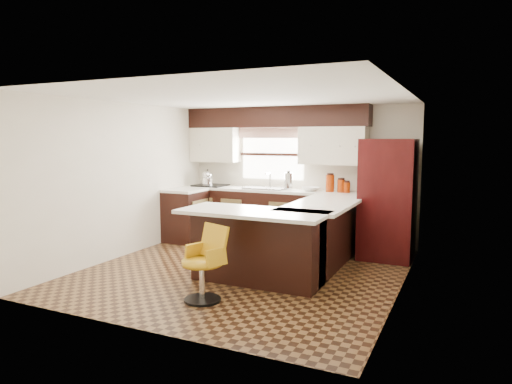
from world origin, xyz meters
The scene contains 30 objects.
floor centered at (0.00, 0.00, 0.00)m, with size 4.40×4.40×0.00m, color #49301A.
ceiling centered at (0.00, 0.00, 2.40)m, with size 4.40×4.40×0.00m, color silver.
wall_back centered at (0.00, 2.20, 1.20)m, with size 4.40×4.40×0.00m, color beige.
wall_front centered at (0.00, -2.20, 1.20)m, with size 4.40×4.40×0.00m, color beige.
wall_left centered at (-2.10, 0.00, 1.20)m, with size 4.40×4.40×0.00m, color beige.
wall_right centered at (2.10, 0.00, 1.20)m, with size 4.40×4.40×0.00m, color beige.
base_cab_back centered at (-0.45, 1.90, 0.45)m, with size 3.30×0.60×0.90m, color black.
base_cab_left centered at (-1.80, 1.25, 0.45)m, with size 0.60×0.70×0.90m, color black.
counter_back centered at (-0.45, 1.90, 0.92)m, with size 3.30×0.60×0.04m, color silver.
counter_left centered at (-1.80, 1.25, 0.92)m, with size 0.60×0.70×0.04m, color silver.
soffit centered at (-0.40, 2.03, 2.22)m, with size 3.40×0.35×0.36m, color black.
upper_cab_left centered at (-1.62, 2.03, 1.72)m, with size 0.94×0.35×0.64m, color beige.
upper_cab_right centered at (0.68, 2.03, 1.72)m, with size 1.14×0.35×0.64m, color beige.
window_pane centered at (-0.50, 2.18, 1.55)m, with size 1.20×0.02×0.90m, color white.
valance centered at (-0.50, 2.14, 1.94)m, with size 1.30×0.06×0.18m, color #D19B93.
sink centered at (-0.50, 1.88, 0.96)m, with size 0.75×0.45×0.03m, color #B2B2B7.
dishwasher centered at (0.55, 1.61, 0.43)m, with size 0.58×0.03×0.78m, color black.
cooktop centered at (-1.65, 1.88, 0.96)m, with size 0.58×0.50×0.03m, color black.
peninsula_long centered at (0.90, 0.62, 0.45)m, with size 0.60×1.95×0.90m, color black.
peninsula_return centered at (0.38, -0.35, 0.45)m, with size 1.65×0.60×0.90m, color black.
counter_pen_long centered at (0.95, 0.62, 0.92)m, with size 0.84×1.95×0.04m, color silver.
counter_pen_return centered at (0.35, -0.44, 0.92)m, with size 1.89×0.84×0.04m, color silver.
refrigerator centered at (1.69, 1.56, 0.92)m, with size 0.79×0.76×1.84m, color black.
bar_chair centered at (0.10, -1.26, 0.43)m, with size 0.46×0.46×0.86m, color #C08B10, non-canonical shape.
kettle centered at (-1.71, 1.88, 1.11)m, with size 0.21×0.21×0.29m, color silver, non-canonical shape.
percolator centered at (-0.07, 1.90, 1.10)m, with size 0.14×0.14×0.30m, color silver.
mixing_bowl centered at (0.34, 1.90, 0.98)m, with size 0.28×0.28×0.07m, color white.
canister_large centered at (0.67, 1.92, 1.09)m, with size 0.14×0.14×0.28m, color #8B2904.
canister_med centered at (0.86, 1.92, 1.05)m, with size 0.13×0.13×0.21m, color #8B2904.
canister_small centered at (0.96, 1.92, 1.03)m, with size 0.12×0.12×0.17m, color #8B2904.
Camera 1 is at (2.79, -5.56, 1.85)m, focal length 32.00 mm.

